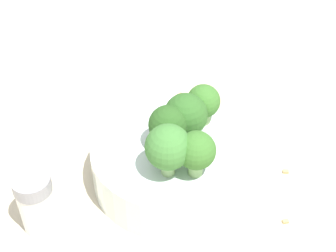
{
  "coord_description": "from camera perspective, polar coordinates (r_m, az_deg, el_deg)",
  "views": [
    {
      "loc": [
        0.34,
        0.2,
        0.46
      ],
      "look_at": [
        0.0,
        0.0,
        0.08
      ],
      "focal_mm": 60.0,
      "sensor_mm": 36.0,
      "label": 1
    }
  ],
  "objects": [
    {
      "name": "almond_crumb_1",
      "position": [
        0.7,
        1.36,
        3.2
      ],
      "size": [
        0.01,
        0.01,
        0.01
      ],
      "primitive_type": "cube",
      "rotation": [
        0.0,
        0.0,
        4.33
      ],
      "color": "#AD7F4C",
      "rests_on": "ground_plane"
    },
    {
      "name": "broccoli_floret_2",
      "position": [
        0.58,
        3.61,
        2.38
      ],
      "size": [
        0.04,
        0.04,
        0.05
      ],
      "color": "#7A9E5B",
      "rests_on": "bowl"
    },
    {
      "name": "ground_plane",
      "position": [
        0.61,
        0.0,
        -5.44
      ],
      "size": [
        3.0,
        3.0,
        0.0
      ],
      "primitive_type": "plane",
      "color": "beige"
    },
    {
      "name": "broccoli_floret_1",
      "position": [
        0.52,
        0.01,
        -2.25
      ],
      "size": [
        0.04,
        0.04,
        0.06
      ],
      "color": "#8EB770",
      "rests_on": "bowl"
    },
    {
      "name": "broccoli_floret_3",
      "position": [
        0.56,
        1.8,
        1.05
      ],
      "size": [
        0.04,
        0.04,
        0.05
      ],
      "color": "#8EB770",
      "rests_on": "bowl"
    },
    {
      "name": "bowl",
      "position": [
        0.59,
        0.0,
        -3.81
      ],
      "size": [
        0.16,
        0.16,
        0.05
      ],
      "primitive_type": "cylinder",
      "color": "silver",
      "rests_on": "ground_plane"
    },
    {
      "name": "pepper_shaker",
      "position": [
        0.56,
        -13.24,
        -7.53
      ],
      "size": [
        0.04,
        0.04,
        0.07
      ],
      "color": "silver",
      "rests_on": "ground_plane"
    },
    {
      "name": "almond_crumb_0",
      "position": [
        0.58,
        11.87,
        -9.38
      ],
      "size": [
        0.01,
        0.01,
        0.01
      ],
      "primitive_type": "cube",
      "rotation": [
        0.0,
        0.0,
        2.32
      ],
      "color": "tan",
      "rests_on": "ground_plane"
    },
    {
      "name": "almond_crumb_2",
      "position": [
        0.63,
        11.9,
        -4.47
      ],
      "size": [
        0.01,
        0.01,
        0.01
      ],
      "primitive_type": "cube",
      "rotation": [
        0.0,
        0.0,
        5.15
      ],
      "color": "tan",
      "rests_on": "ground_plane"
    },
    {
      "name": "broccoli_floret_4",
      "position": [
        0.52,
        2.89,
        -2.62
      ],
      "size": [
        0.04,
        0.04,
        0.05
      ],
      "color": "#84AD66",
      "rests_on": "bowl"
    },
    {
      "name": "broccoli_floret_0",
      "position": [
        0.55,
        -0.01,
        0.09
      ],
      "size": [
        0.04,
        0.04,
        0.05
      ],
      "color": "#8EB770",
      "rests_on": "bowl"
    }
  ]
}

